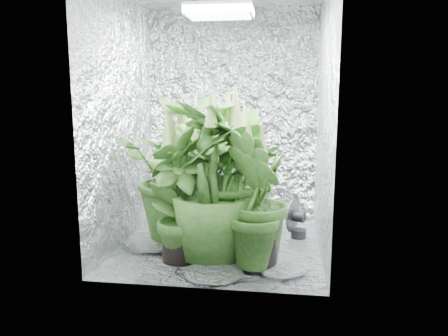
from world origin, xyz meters
TOP-DOWN VIEW (x-y plane):
  - ground at (0.00, 0.00)m, footprint 1.60×1.60m
  - walls at (0.00, 0.00)m, footprint 1.62×1.62m
  - grow_lamp at (0.00, 0.00)m, footprint 0.50×0.30m
  - plant_a at (-0.31, 0.08)m, footprint 1.16×1.16m
  - plant_b at (-0.31, 0.35)m, footprint 0.73×0.73m
  - plant_c at (0.07, 0.20)m, footprint 0.60×0.60m
  - plant_d at (-0.00, -0.32)m, footprint 0.91×0.91m
  - plant_e at (0.05, -0.06)m, footprint 1.45×1.45m
  - plant_f at (-0.25, -0.36)m, footprint 0.72×0.72m
  - plant_g at (0.34, -0.42)m, footprint 0.60×0.60m
  - circulation_fan at (0.62, 0.29)m, footprint 0.18×0.27m
  - plant_label at (0.40, -0.45)m, footprint 0.05×0.04m

SIDE VIEW (x-z plane):
  - ground at x=0.00m, z-range 0.00..0.00m
  - circulation_fan at x=0.62m, z-range -0.03..0.31m
  - plant_label at x=0.40m, z-range 0.26..0.34m
  - plant_g at x=0.34m, z-range -0.04..1.01m
  - plant_b at x=-0.31m, z-range -0.05..1.04m
  - plant_f at x=-0.25m, z-range -0.04..1.03m
  - plant_c at x=0.07m, z-range -0.04..1.13m
  - plant_a at x=-0.31m, z-range -0.03..1.19m
  - plant_d at x=0.00m, z-range -0.04..1.21m
  - plant_e at x=0.05m, z-range -0.03..1.25m
  - walls at x=0.00m, z-range 0.00..2.00m
  - grow_lamp at x=0.00m, z-range 1.72..1.94m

